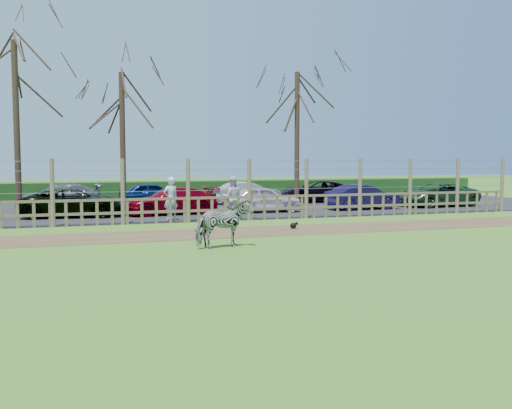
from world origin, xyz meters
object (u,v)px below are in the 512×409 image
object	(u,v)px
visitor_a	(171,199)
crow	(294,225)
tree_mid	(122,108)
car_11	(247,193)
visitor_b	(232,197)
car_10	(153,194)
car_3	(171,201)
car_4	(263,199)
car_12	(316,191)
zebra	(224,224)
tree_right	(297,106)
tree_left	(15,85)
car_5	(363,197)
car_9	(59,196)
car_6	(437,195)
car_2	(73,203)

from	to	relation	value
visitor_a	crow	xyz separation A→B (m)	(3.74, -3.84, -0.78)
tree_mid	car_11	bearing A→B (deg)	18.24
car_11	visitor_b	bearing A→B (deg)	155.93
visitor_b	car_10	xyz separation A→B (m)	(-2.22, 7.62, -0.26)
car_3	car_4	bearing A→B (deg)	78.32
car_12	car_3	bearing A→B (deg)	-56.42
zebra	car_12	size ratio (longest dim) A/B	0.37
car_11	car_12	world-z (taller)	same
visitor_b	crow	distance (m)	4.12
car_11	tree_right	bearing A→B (deg)	-130.71
tree_left	car_5	size ratio (longest dim) A/B	2.16
zebra	visitor_b	size ratio (longest dim) A/B	0.93
zebra	car_4	xyz separation A→B (m)	(4.36, 9.44, -0.04)
tree_left	car_5	xyz separation A→B (m)	(15.65, -1.75, -4.98)
crow	car_11	bearing A→B (deg)	81.44
visitor_b	crow	bearing A→B (deg)	117.47
tree_mid	car_11	xyz separation A→B (m)	(6.81, 2.24, -4.23)
car_3	car_9	size ratio (longest dim) A/B	1.00
zebra	car_4	size ratio (longest dim) A/B	0.46
crow	car_3	bearing A→B (deg)	117.87
car_6	car_3	bearing A→B (deg)	-93.41
car_6	car_11	world-z (taller)	same
car_4	car_6	size ratio (longest dim) A/B	0.82
car_2	car_6	world-z (taller)	same
car_2	car_3	bearing A→B (deg)	-85.53
tree_mid	zebra	distance (m)	12.93
crow	car_2	world-z (taller)	car_2
crow	car_4	bearing A→B (deg)	81.68
car_6	car_9	bearing A→B (deg)	-108.26
car_6	car_11	distance (m)	10.00
tree_right	visitor_b	size ratio (longest dim) A/B	4.26
tree_left	visitor_a	distance (m)	8.48
visitor_a	car_9	xyz separation A→B (m)	(-4.36, 7.37, -0.26)
zebra	car_5	distance (m)	13.32
tree_left	car_12	bearing A→B (deg)	11.87
car_4	car_5	size ratio (longest dim) A/B	0.97
car_4	car_5	distance (m)	5.10
tree_mid	car_3	distance (m)	5.20
zebra	car_5	bearing A→B (deg)	-62.20
crow	car_4	xyz separation A→B (m)	(0.88, 6.00, 0.52)
tree_right	crow	distance (m)	11.18
visitor_b	zebra	bearing A→B (deg)	82.99
tree_right	car_10	world-z (taller)	tree_right
tree_right	visitor_a	distance (m)	10.23
tree_right	car_9	distance (m)	12.96
visitor_a	crow	distance (m)	5.42
tree_right	car_9	bearing A→B (deg)	170.32
visitor_b	visitor_a	bearing A→B (deg)	10.96
car_4	visitor_b	bearing A→B (deg)	136.29
zebra	car_4	world-z (taller)	zebra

